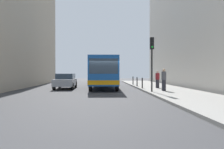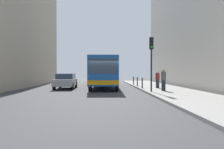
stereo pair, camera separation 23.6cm
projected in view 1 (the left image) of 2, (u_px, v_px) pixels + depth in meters
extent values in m
plane|color=#38383A|center=(105.00, 92.00, 18.93)|extent=(80.00, 80.00, 0.00)
cube|color=gray|center=(169.00, 91.00, 19.18)|extent=(4.40, 40.00, 0.15)
cube|color=#BCB7AD|center=(217.00, 12.00, 23.38)|extent=(7.00, 32.00, 15.61)
cube|color=#19519E|center=(104.00, 71.00, 23.44)|extent=(2.69, 11.04, 2.50)
cube|color=orange|center=(104.00, 80.00, 23.45)|extent=(2.71, 11.06, 0.36)
cube|color=#2D3D4C|center=(104.00, 66.00, 17.96)|extent=(2.26, 0.10, 1.20)
cube|color=#2D3D4C|center=(104.00, 68.00, 23.93)|extent=(2.68, 9.44, 1.00)
cylinder|color=black|center=(117.00, 85.00, 19.59)|extent=(0.30, 1.00, 1.00)
cylinder|color=black|center=(90.00, 85.00, 19.52)|extent=(0.30, 1.00, 1.00)
cylinder|color=black|center=(114.00, 81.00, 27.38)|extent=(0.30, 1.00, 1.00)
cylinder|color=black|center=(95.00, 82.00, 27.32)|extent=(0.30, 1.00, 1.00)
cube|color=#A5A8AD|center=(66.00, 82.00, 22.28)|extent=(1.84, 4.41, 0.64)
cube|color=#2D3D4C|center=(66.00, 76.00, 22.43)|extent=(1.62, 2.48, 0.52)
cylinder|color=black|center=(72.00, 86.00, 20.83)|extent=(0.23, 0.64, 0.64)
cylinder|color=black|center=(54.00, 86.00, 20.74)|extent=(0.23, 0.64, 0.64)
cylinder|color=black|center=(76.00, 85.00, 23.83)|extent=(0.23, 0.64, 0.64)
cylinder|color=black|center=(60.00, 85.00, 23.74)|extent=(0.23, 0.64, 0.64)
cylinder|color=black|center=(152.00, 70.00, 17.32)|extent=(0.12, 0.12, 3.20)
cube|color=black|center=(152.00, 43.00, 17.30)|extent=(0.28, 0.24, 0.90)
sphere|color=black|center=(152.00, 39.00, 17.16)|extent=(0.16, 0.16, 0.16)
sphere|color=black|center=(152.00, 43.00, 17.17)|extent=(0.16, 0.16, 0.16)
sphere|color=green|center=(152.00, 47.00, 17.17)|extent=(0.16, 0.16, 0.16)
cylinder|color=black|center=(142.00, 83.00, 20.82)|extent=(0.11, 0.11, 0.95)
cylinder|color=black|center=(137.00, 82.00, 23.86)|extent=(0.11, 0.11, 0.95)
cylinder|color=black|center=(133.00, 81.00, 26.90)|extent=(0.11, 0.11, 0.95)
cylinder|color=#26262D|center=(164.00, 85.00, 18.13)|extent=(0.32, 0.32, 0.85)
cylinder|color=#4C4C51|center=(164.00, 76.00, 18.12)|extent=(0.38, 0.38, 0.66)
sphere|color=tan|center=(164.00, 70.00, 18.11)|extent=(0.23, 0.23, 0.23)
cylinder|color=#26262D|center=(157.00, 84.00, 21.36)|extent=(0.32, 0.32, 0.78)
cylinder|color=maroon|center=(157.00, 76.00, 21.35)|extent=(0.38, 0.38, 0.60)
sphere|color=beige|center=(158.00, 72.00, 21.35)|extent=(0.22, 0.22, 0.22)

